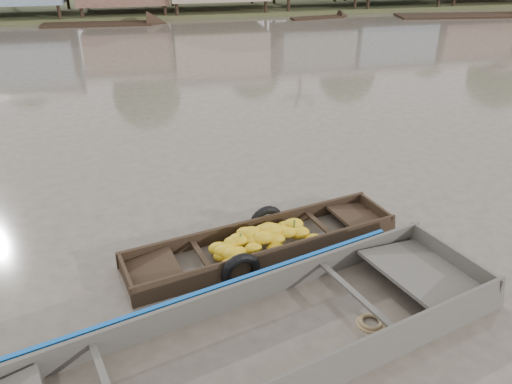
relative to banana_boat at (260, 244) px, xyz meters
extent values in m
plane|color=#4E463C|center=(0.76, -0.47, -0.14)|extent=(120.00, 120.00, 0.00)
cube|color=#384723|center=(0.76, 32.53, -0.14)|extent=(120.00, 12.00, 0.50)
cube|color=black|center=(0.07, 0.03, -0.22)|extent=(5.25, 2.17, 0.08)
cube|color=black|center=(-0.06, 0.57, -0.02)|extent=(5.16, 1.37, 0.49)
cube|color=black|center=(0.20, -0.52, -0.02)|extent=(5.16, 1.37, 0.49)
cube|color=black|center=(2.58, 0.63, -0.02)|extent=(0.33, 1.13, 0.46)
cube|color=black|center=(2.15, 0.53, 0.04)|extent=(1.10, 1.17, 0.18)
cube|color=black|center=(-2.44, -0.58, -0.02)|extent=(0.33, 1.13, 0.46)
cube|color=black|center=(-2.00, -0.47, 0.04)|extent=(1.10, 1.17, 0.18)
cube|color=black|center=(-1.13, -0.26, 0.08)|extent=(0.35, 1.09, 0.05)
cube|color=black|center=(1.27, 0.32, 0.08)|extent=(0.35, 1.09, 0.05)
ellipsoid|color=yellow|center=(0.23, 0.39, 0.08)|extent=(0.41, 0.33, 0.22)
ellipsoid|color=yellow|center=(-0.56, -0.31, 0.07)|extent=(0.48, 0.38, 0.26)
ellipsoid|color=yellow|center=(0.02, -0.13, 0.23)|extent=(0.45, 0.36, 0.25)
ellipsoid|color=yellow|center=(0.16, -0.05, 0.18)|extent=(0.43, 0.34, 0.23)
ellipsoid|color=yellow|center=(-0.12, 0.22, 0.11)|extent=(0.39, 0.31, 0.21)
ellipsoid|color=yellow|center=(-0.51, -0.39, 0.03)|extent=(0.47, 0.38, 0.26)
ellipsoid|color=yellow|center=(-0.68, -0.19, 0.08)|extent=(0.48, 0.38, 0.26)
ellipsoid|color=yellow|center=(-0.41, -0.03, 0.17)|extent=(0.48, 0.38, 0.26)
ellipsoid|color=yellow|center=(-0.12, 0.17, 0.14)|extent=(0.43, 0.34, 0.23)
ellipsoid|color=yellow|center=(-0.76, -0.22, 0.00)|extent=(0.37, 0.30, 0.20)
ellipsoid|color=yellow|center=(0.79, 0.06, 0.11)|extent=(0.44, 0.35, 0.24)
ellipsoid|color=yellow|center=(-0.18, 0.02, 0.26)|extent=(0.45, 0.36, 0.25)
ellipsoid|color=yellow|center=(0.23, -0.25, 0.04)|extent=(0.39, 0.31, 0.21)
ellipsoid|color=yellow|center=(0.26, 0.43, 0.06)|extent=(0.40, 0.32, 0.22)
ellipsoid|color=yellow|center=(0.59, 0.42, 0.05)|extent=(0.42, 0.33, 0.23)
ellipsoid|color=yellow|center=(-0.11, -0.09, 0.18)|extent=(0.45, 0.36, 0.24)
ellipsoid|color=yellow|center=(-0.65, -0.46, -0.02)|extent=(0.38, 0.30, 0.21)
ellipsoid|color=yellow|center=(-0.47, -0.38, 0.02)|extent=(0.46, 0.37, 0.25)
ellipsoid|color=yellow|center=(-0.52, -0.06, 0.15)|extent=(0.41, 0.33, 0.22)
ellipsoid|color=yellow|center=(-0.19, -0.29, 0.13)|extent=(0.37, 0.29, 0.20)
ellipsoid|color=yellow|center=(-0.25, 0.23, 0.15)|extent=(0.38, 0.30, 0.21)
ellipsoid|color=yellow|center=(0.52, -0.02, 0.20)|extent=(0.37, 0.30, 0.20)
ellipsoid|color=yellow|center=(0.22, 0.03, 0.26)|extent=(0.49, 0.39, 0.27)
ellipsoid|color=yellow|center=(0.08, 0.12, 0.24)|extent=(0.37, 0.29, 0.20)
ellipsoid|color=yellow|center=(0.41, 0.06, 0.18)|extent=(0.44, 0.35, 0.24)
ellipsoid|color=yellow|center=(0.27, -0.10, 0.14)|extent=(0.42, 0.33, 0.23)
ellipsoid|color=yellow|center=(-0.16, 0.09, 0.16)|extent=(0.42, 0.34, 0.23)
ellipsoid|color=yellow|center=(-0.47, -0.30, 0.08)|extent=(0.43, 0.34, 0.23)
ellipsoid|color=yellow|center=(1.01, -0.08, 0.02)|extent=(0.40, 0.32, 0.22)
ellipsoid|color=yellow|center=(0.75, 0.40, 0.09)|extent=(0.47, 0.37, 0.25)
ellipsoid|color=yellow|center=(-0.79, -0.06, 0.06)|extent=(0.44, 0.35, 0.24)
ellipsoid|color=yellow|center=(0.00, 0.13, 0.17)|extent=(0.46, 0.36, 0.25)
cylinder|color=#3F6626|center=(-0.38, -0.08, 0.25)|extent=(0.04, 0.04, 0.17)
cylinder|color=#3F6626|center=(0.25, 0.07, 0.25)|extent=(0.04, 0.04, 0.17)
cylinder|color=#3F6626|center=(0.71, 0.18, 0.25)|extent=(0.04, 0.04, 0.17)
torus|color=black|center=(0.29, 0.73, 0.00)|extent=(0.75, 0.34, 0.74)
torus|color=black|center=(-0.51, -0.77, 0.00)|extent=(0.76, 0.34, 0.74)
cube|color=#433F39|center=(-0.74, -2.54, -0.22)|extent=(8.21, 3.99, 0.08)
cube|color=#433F39|center=(-1.02, -1.59, 0.07)|extent=(7.92, 2.55, 0.66)
cube|color=#433F39|center=(3.12, -1.37, 0.07)|extent=(0.64, 1.94, 0.62)
cube|color=#433F39|center=(2.45, -1.57, 0.15)|extent=(1.84, 2.06, 0.25)
cube|color=#433F39|center=(1.11, -1.98, 0.20)|extent=(0.65, 1.88, 0.05)
cube|color=#665E54|center=(-0.74, -2.54, -0.17)|extent=(6.32, 3.28, 0.02)
cube|color=#104FA2|center=(-1.04, -1.53, 0.32)|extent=(6.39, 2.02, 0.16)
torus|color=olive|center=(1.25, -2.28, -0.14)|extent=(0.46, 0.46, 0.07)
torus|color=olive|center=(1.25, -2.28, -0.10)|extent=(0.37, 0.37, 0.07)
cube|color=black|center=(-4.66, 25.57, -0.19)|extent=(6.67, 1.88, 0.35)
cube|color=black|center=(19.39, 23.92, -0.19)|extent=(9.45, 3.12, 0.35)
cube|color=black|center=(9.34, 25.13, -0.19)|extent=(3.67, 1.33, 0.35)
camera|label=1|loc=(-1.68, -7.61, 5.29)|focal=35.00mm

